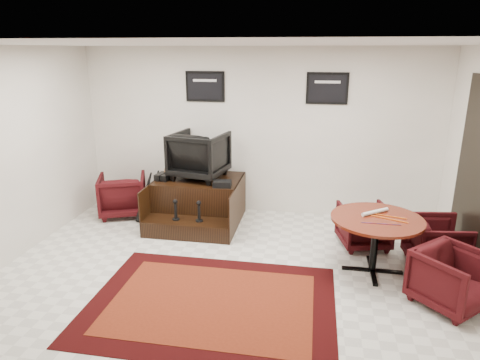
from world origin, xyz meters
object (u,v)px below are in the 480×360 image
shine_chair (199,153)px  table_chair_back (364,224)px  shine_podium (198,202)px  armchair_side (122,193)px  meeting_table (376,224)px  table_chair_corner (453,276)px  table_chair_window (438,240)px

shine_chair → table_chair_back: (2.60, -0.64, -0.79)m
shine_podium → armchair_side: armchair_side is taller
armchair_side → meeting_table: (4.01, -1.32, 0.26)m
armchair_side → meeting_table: 4.23m
shine_chair → armchair_side: size_ratio=1.08×
shine_podium → shine_chair: 0.82m
armchair_side → table_chair_back: armchair_side is taller
meeting_table → table_chair_back: (-0.05, 0.77, -0.31)m
meeting_table → table_chair_back: bearing=93.9°
shine_chair → table_chair_corner: bearing=160.0°
shine_chair → table_chair_window: (3.50, -1.08, -0.78)m
meeting_table → table_chair_corner: 1.03m
shine_podium → table_chair_back: size_ratio=2.10×
meeting_table → table_chair_back: meeting_table is taller
table_chair_back → table_chair_window: (0.90, -0.45, 0.02)m
shine_podium → table_chair_window: same height
table_chair_window → shine_chair: bearing=65.0°
armchair_side → table_chair_corner: 5.15m
table_chair_corner → table_chair_window: bearing=41.7°
table_chair_window → table_chair_corner: (-0.09, -0.96, 0.00)m
shine_chair → table_chair_corner: size_ratio=1.17×
shine_chair → table_chair_back: bearing=177.1°
shine_podium → meeting_table: (2.65, -1.26, 0.32)m
meeting_table → shine_podium: bearing=154.6°
meeting_table → table_chair_window: size_ratio=1.59×
meeting_table → table_chair_back: size_ratio=1.68×
table_chair_back → armchair_side: bearing=-21.6°
meeting_table → table_chair_back: 0.83m
shine_podium → table_chair_corner: bearing=-29.1°
shine_podium → table_chair_corner: size_ratio=1.98×
armchair_side → shine_podium: bearing=156.6°
shine_podium → table_chair_corner: 3.90m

